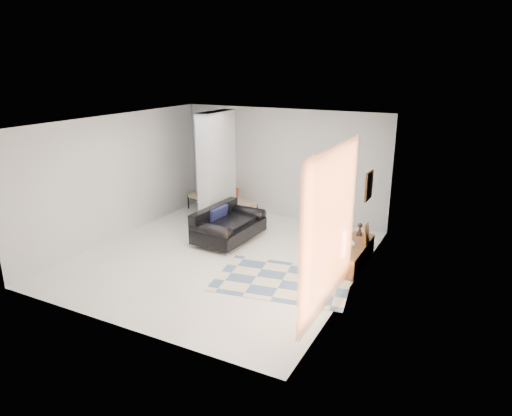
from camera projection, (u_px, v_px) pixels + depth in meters
The scene contains 17 objects.
floor at pixel (223, 257), 9.53m from camera, with size 6.00×6.00×0.00m, color silver.
ceiling at pixel (220, 121), 8.69m from camera, with size 6.00×6.00×0.00m, color white.
wall_back at pixel (283, 164), 11.65m from camera, with size 6.00×6.00×0.00m, color silver.
wall_front at pixel (113, 242), 6.57m from camera, with size 6.00×6.00×0.00m, color silver.
wall_left at pixel (117, 177), 10.31m from camera, with size 6.00×6.00×0.00m, color silver.
wall_right at pixel (357, 212), 7.91m from camera, with size 6.00×6.00×0.00m, color silver.
partition_column at pixel (217, 171), 10.95m from camera, with size 0.35×1.20×2.80m, color #AAAEB1.
hallway_door at pixel (213, 171), 12.65m from camera, with size 0.85×0.06×2.04m, color white.
curtain at pixel (332, 228), 6.96m from camera, with size 2.55×2.55×0.00m, color orange.
wall_art at pixel (369, 186), 8.61m from camera, with size 0.04×0.45×0.55m, color #39200F.
media_console at pixel (354, 254), 9.14m from camera, with size 0.45×1.60×0.80m.
loveseat at pixel (227, 226), 10.33m from camera, with size 1.09×1.77×0.76m.
daybed at pixel (221, 199), 12.18m from camera, with size 2.12×1.43×0.77m.
area_rug at pixel (282, 280), 8.47m from camera, with size 2.45×1.63×0.01m, color beige.
cylinder_lamp at pixel (344, 244), 8.42m from camera, with size 0.10×0.10×0.54m, color beige.
bronze_figurine at pixel (360, 229), 9.54m from camera, with size 0.14×0.14×0.27m, color #331F16, non-canonical shape.
vase at pixel (350, 242), 8.97m from camera, with size 0.18×0.18×0.18m, color silver.
Camera 1 is at (4.63, -7.49, 3.85)m, focal length 32.00 mm.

